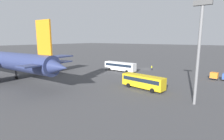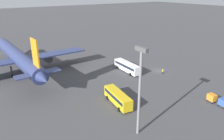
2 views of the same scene
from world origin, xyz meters
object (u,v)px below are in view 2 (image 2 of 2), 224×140
Objects in this scene: worker_person at (163,71)px; cargo_cart_blue at (223,102)px; airplane at (18,57)px; shuttle_bus_far at (118,97)px; cargo_cart_orange at (212,98)px; shuttle_bus_near at (127,66)px.

cargo_cart_blue is at bearing 170.88° from worker_person.
shuttle_bus_far is (-34.75, -15.12, -3.79)m from airplane.
shuttle_bus_near is at bearing 9.06° from cargo_cart_orange.
airplane is at bearing 31.29° from shuttle_bus_far.
airplane is 47.50m from worker_person.
airplane is 58.82m from cargo_cart_orange.
cargo_cart_blue and cargo_cart_orange have the same top height.
worker_person is at bearing -10.68° from cargo_cart_orange.
shuttle_bus_near is 31.88m from cargo_cart_blue.
cargo_cart_blue is (-31.53, -4.65, -0.71)m from shuttle_bus_near.
airplane is at bearing 36.88° from cargo_cart_orange.
airplane reaches higher than shuttle_bus_near.
shuttle_bus_far is at bearing 138.80° from shuttle_bus_near.
cargo_cart_blue is at bearing -147.37° from airplane.
shuttle_bus_far is 4.85× the size of cargo_cart_orange.
shuttle_bus_near is 22.59m from shuttle_bus_far.
shuttle_bus_far is at bearing 53.16° from cargo_cart_blue.
airplane is 35.90m from shuttle_bus_near.
airplane is 4.93× the size of shuttle_bus_far.
cargo_cart_blue is at bearing -169.42° from shuttle_bus_near.
shuttle_bus_near reaches higher than worker_person.
cargo_cart_orange reaches higher than worker_person.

